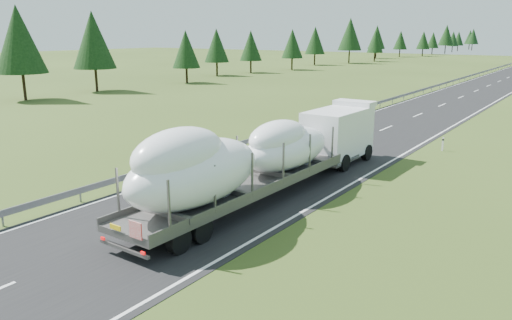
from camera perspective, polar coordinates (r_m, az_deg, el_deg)
The scene contains 4 objects.
road_surface at distance 107.87m, azimuth 26.94°, elevation 8.43°, with size 10.00×400.00×0.02m, color black.
guardrail at distance 108.67m, azimuth 24.19°, elevation 9.07°, with size 0.10×400.00×0.76m.
tree_line_left at distance 128.11m, azimuth 7.45°, elevation 13.52°, with size 14.81×298.09×12.59m.
boat_truck at distance 25.19m, azimuth 0.79°, elevation 0.80°, with size 3.38×20.71×4.59m.
Camera 1 is at (15.61, -6.42, 8.28)m, focal length 35.00 mm.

